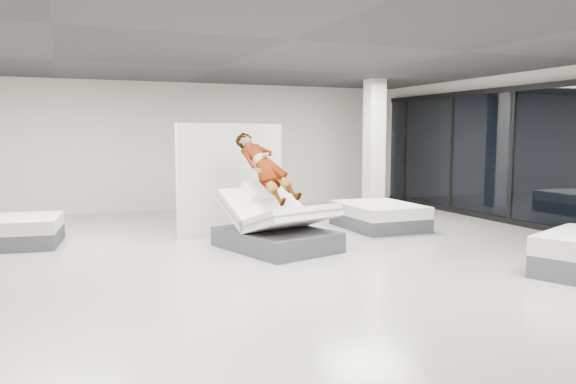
{
  "coord_description": "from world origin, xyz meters",
  "views": [
    {
      "loc": [
        -2.95,
        -7.22,
        1.93
      ],
      "look_at": [
        0.37,
        1.02,
        1.0
      ],
      "focal_mm": 35.0,
      "sensor_mm": 36.0,
      "label": 1
    }
  ],
  "objects_px": {
    "divider_panel": "(232,179)",
    "flat_bed_left_far": "(4,232)",
    "person": "(265,179)",
    "flat_bed_right_far": "(379,216)",
    "remote": "(288,191)",
    "column": "(374,147)",
    "hero_bed": "(277,228)"
  },
  "relations": [
    {
      "from": "divider_panel",
      "to": "flat_bed_left_far",
      "type": "bearing_deg",
      "value": 160.7
    },
    {
      "from": "person",
      "to": "flat_bed_right_far",
      "type": "xyz_separation_m",
      "value": [
        2.77,
        0.88,
        -0.92
      ]
    },
    {
      "from": "remote",
      "to": "column",
      "type": "xyz_separation_m",
      "value": [
        3.45,
        3.06,
        0.63
      ]
    },
    {
      "from": "flat_bed_right_far",
      "to": "flat_bed_left_far",
      "type": "relative_size",
      "value": 0.94
    },
    {
      "from": "flat_bed_right_far",
      "to": "column",
      "type": "bearing_deg",
      "value": 62.56
    },
    {
      "from": "hero_bed",
      "to": "flat_bed_right_far",
      "type": "relative_size",
      "value": 1.2
    },
    {
      "from": "person",
      "to": "hero_bed",
      "type": "bearing_deg",
      "value": -90.0
    },
    {
      "from": "flat_bed_left_far",
      "to": "remote",
      "type": "bearing_deg",
      "value": -23.58
    },
    {
      "from": "flat_bed_right_far",
      "to": "hero_bed",
      "type": "bearing_deg",
      "value": -156.32
    },
    {
      "from": "hero_bed",
      "to": "remote",
      "type": "distance_m",
      "value": 0.65
    },
    {
      "from": "hero_bed",
      "to": "flat_bed_right_far",
      "type": "distance_m",
      "value": 2.93
    },
    {
      "from": "hero_bed",
      "to": "person",
      "type": "relative_size",
      "value": 1.33
    },
    {
      "from": "hero_bed",
      "to": "divider_panel",
      "type": "xyz_separation_m",
      "value": [
        -0.25,
        1.77,
        0.7
      ]
    },
    {
      "from": "remote",
      "to": "flat_bed_left_far",
      "type": "bearing_deg",
      "value": 139.71
    },
    {
      "from": "hero_bed",
      "to": "flat_bed_left_far",
      "type": "xyz_separation_m",
      "value": [
        -4.26,
        1.98,
        -0.12
      ]
    },
    {
      "from": "divider_panel",
      "to": "flat_bed_left_far",
      "type": "relative_size",
      "value": 1.19
    },
    {
      "from": "person",
      "to": "flat_bed_right_far",
      "type": "bearing_deg",
      "value": 0.97
    },
    {
      "from": "flat_bed_right_far",
      "to": "person",
      "type": "bearing_deg",
      "value": -162.32
    },
    {
      "from": "person",
      "to": "remote",
      "type": "distance_m",
      "value": 0.46
    },
    {
      "from": "divider_panel",
      "to": "flat_bed_right_far",
      "type": "distance_m",
      "value": 3.1
    },
    {
      "from": "remote",
      "to": "flat_bed_right_far",
      "type": "relative_size",
      "value": 0.08
    },
    {
      "from": "flat_bed_right_far",
      "to": "flat_bed_left_far",
      "type": "distance_m",
      "value": 6.99
    },
    {
      "from": "hero_bed",
      "to": "flat_bed_right_far",
      "type": "bearing_deg",
      "value": 23.68
    },
    {
      "from": "flat_bed_left_far",
      "to": "column",
      "type": "distance_m",
      "value": 8.12
    },
    {
      "from": "remote",
      "to": "person",
      "type": "bearing_deg",
      "value": 122.15
    },
    {
      "from": "flat_bed_left_far",
      "to": "divider_panel",
      "type": "bearing_deg",
      "value": -2.98
    },
    {
      "from": "divider_panel",
      "to": "remote",
      "type": "bearing_deg",
      "value": -91.16
    },
    {
      "from": "flat_bed_right_far",
      "to": "column",
      "type": "xyz_separation_m",
      "value": [
        0.99,
        1.9,
        1.35
      ]
    },
    {
      "from": "hero_bed",
      "to": "flat_bed_left_far",
      "type": "distance_m",
      "value": 4.69
    },
    {
      "from": "divider_panel",
      "to": "flat_bed_left_far",
      "type": "xyz_separation_m",
      "value": [
        -4.01,
        0.21,
        -0.81
      ]
    },
    {
      "from": "person",
      "to": "remote",
      "type": "bearing_deg",
      "value": -57.85
    },
    {
      "from": "remote",
      "to": "divider_panel",
      "type": "xyz_separation_m",
      "value": [
        -0.47,
        1.75,
        0.09
      ]
    }
  ]
}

